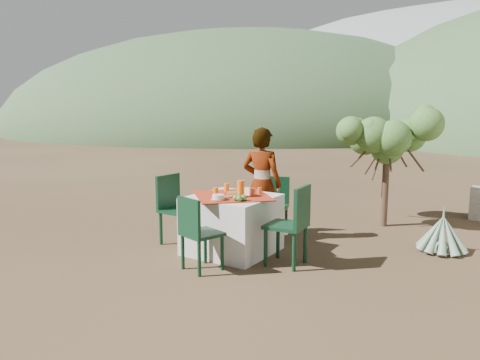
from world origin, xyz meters
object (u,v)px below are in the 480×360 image
Objects in this scene: shrub_tree at (391,144)px; chair_far at (275,203)px; agave at (442,234)px; chair_near at (197,230)px; chair_right at (293,222)px; person at (262,184)px; chair_left at (175,206)px; table at (232,224)px; juice_pitcher at (241,189)px.

chair_far is at bearing -133.44° from shrub_tree.
chair_far reaches higher than agave.
chair_near is (0.00, -1.94, 0.01)m from chair_far.
person reaches higher than chair_right.
chair_left is (-0.97, -1.17, 0.06)m from chair_far.
table is 0.93m from chair_left.
chair_near is at bearing -134.78° from agave.
chair_near is 0.52× the size of shrub_tree.
chair_left is 4.57× the size of juice_pitcher.
person is 2.29m from shrub_tree.
shrub_tree is 2.39× the size of agave.
chair_right is at bearing -86.37° from chair_left.
shrub_tree reaches higher than chair_far.
chair_near is 1.15m from chair_right.
chair_far is at bearing -95.54° from person.
person reaches higher than juice_pitcher.
table is 0.51m from juice_pitcher.
agave is at bearing -60.99° from chair_left.
shrub_tree is (1.33, 1.79, 0.52)m from person.
juice_pitcher is at bearing -115.82° from shrub_tree.
chair_right reaches higher than agave.
person is (-0.86, 0.78, 0.27)m from chair_right.
chair_near is at bearing -96.96° from juice_pitcher.
chair_far reaches higher than table.
juice_pitcher is (-2.20, -1.51, 0.63)m from agave.
person is (-0.01, 1.54, 0.32)m from chair_near.
chair_near is 1.26× the size of agave.
person is at bearing -72.52° from chair_near.
chair_right is at bearing -121.03° from chair_near.
chair_far is 1.23× the size of agave.
juice_pitcher reaches higher than agave.
chair_near is at bearing -124.60° from chair_left.
chair_near is 4.18× the size of juice_pitcher.
table is 0.78× the size of shrub_tree.
shrub_tree reaches higher than agave.
chair_far is 1.94m from chair_near.
agave is at bearing -8.23° from chair_far.
chair_right is at bearing -100.37° from shrub_tree.
person is 0.97× the size of shrub_tree.
table is 0.92m from chair_right.
agave is 3.32× the size of juice_pitcher.
agave is at bearing -46.31° from shrub_tree.
table is 1.11m from chair_far.
chair_left is 3.63m from agave.
chair_near reaches higher than chair_far.
agave is (1.44, 1.55, -0.31)m from chair_right.
chair_far is 1.45m from chair_right.
chair_far is 0.51m from person.
chair_right is (0.85, -1.17, 0.06)m from chair_far.
person is at bearing 98.34° from juice_pitcher.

